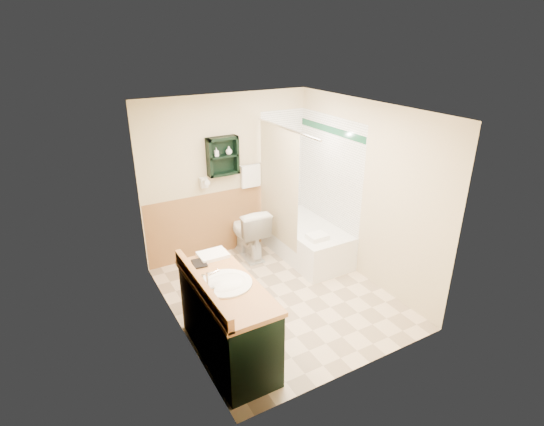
{
  "coord_description": "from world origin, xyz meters",
  "views": [
    {
      "loc": [
        -2.35,
        -3.99,
        3.18
      ],
      "look_at": [
        0.02,
        0.2,
        1.1
      ],
      "focal_mm": 28.0,
      "sensor_mm": 36.0,
      "label": 1
    }
  ],
  "objects_px": {
    "wall_shelf": "(223,156)",
    "vanity_book": "(192,257)",
    "vanity": "(228,320)",
    "soap_bottle_b": "(229,151)",
    "soap_bottle_a": "(216,154)",
    "hair_dryer": "(204,183)",
    "bathtub": "(306,240)",
    "toilet": "(248,232)"
  },
  "relations": [
    {
      "from": "wall_shelf",
      "to": "vanity_book",
      "type": "relative_size",
      "value": 2.75
    },
    {
      "from": "vanity",
      "to": "soap_bottle_b",
      "type": "bearing_deg",
      "value": 64.42
    },
    {
      "from": "soap_bottle_b",
      "to": "soap_bottle_a",
      "type": "bearing_deg",
      "value": 180.0
    },
    {
      "from": "soap_bottle_a",
      "to": "vanity",
      "type": "bearing_deg",
      "value": -111.16
    },
    {
      "from": "hair_dryer",
      "to": "bathtub",
      "type": "xyz_separation_m",
      "value": [
        1.33,
        -0.67,
        -0.94
      ]
    },
    {
      "from": "wall_shelf",
      "to": "soap_bottle_b",
      "type": "height_order",
      "value": "wall_shelf"
    },
    {
      "from": "hair_dryer",
      "to": "vanity",
      "type": "distance_m",
      "value": 2.31
    },
    {
      "from": "vanity",
      "to": "bathtub",
      "type": "xyz_separation_m",
      "value": [
        1.92,
        1.42,
        -0.19
      ]
    },
    {
      "from": "wall_shelf",
      "to": "soap_bottle_a",
      "type": "distance_m",
      "value": 0.1
    },
    {
      "from": "bathtub",
      "to": "soap_bottle_b",
      "type": "distance_m",
      "value": 1.77
    },
    {
      "from": "vanity",
      "to": "toilet",
      "type": "relative_size",
      "value": 1.74
    },
    {
      "from": "wall_shelf",
      "to": "soap_bottle_b",
      "type": "relative_size",
      "value": 4.69
    },
    {
      "from": "soap_bottle_a",
      "to": "vanity_book",
      "type": "bearing_deg",
      "value": -121.74
    },
    {
      "from": "wall_shelf",
      "to": "toilet",
      "type": "height_order",
      "value": "wall_shelf"
    },
    {
      "from": "toilet",
      "to": "vanity_book",
      "type": "distance_m",
      "value": 1.98
    },
    {
      "from": "hair_dryer",
      "to": "wall_shelf",
      "type": "bearing_deg",
      "value": -4.76
    },
    {
      "from": "bathtub",
      "to": "toilet",
      "type": "relative_size",
      "value": 1.88
    },
    {
      "from": "wall_shelf",
      "to": "vanity_book",
      "type": "xyz_separation_m",
      "value": [
        -1.06,
        -1.56,
        -0.57
      ]
    },
    {
      "from": "bathtub",
      "to": "soap_bottle_b",
      "type": "relative_size",
      "value": 12.78
    },
    {
      "from": "soap_bottle_a",
      "to": "soap_bottle_b",
      "type": "relative_size",
      "value": 1.02
    },
    {
      "from": "vanity",
      "to": "soap_bottle_a",
      "type": "xyz_separation_m",
      "value": [
        0.8,
        2.07,
        1.15
      ]
    },
    {
      "from": "hair_dryer",
      "to": "vanity",
      "type": "height_order",
      "value": "hair_dryer"
    },
    {
      "from": "vanity",
      "to": "wall_shelf",
      "type": "bearing_deg",
      "value": 66.62
    },
    {
      "from": "vanity",
      "to": "vanity_book",
      "type": "distance_m",
      "value": 0.76
    },
    {
      "from": "toilet",
      "to": "soap_bottle_a",
      "type": "xyz_separation_m",
      "value": [
        -0.36,
        0.21,
        1.2
      ]
    },
    {
      "from": "wall_shelf",
      "to": "toilet",
      "type": "bearing_deg",
      "value": -39.78
    },
    {
      "from": "vanity_book",
      "to": "soap_bottle_a",
      "type": "relative_size",
      "value": 1.67
    },
    {
      "from": "bathtub",
      "to": "soap_bottle_a",
      "type": "xyz_separation_m",
      "value": [
        -1.12,
        0.64,
        1.34
      ]
    },
    {
      "from": "vanity",
      "to": "soap_bottle_a",
      "type": "relative_size",
      "value": 11.62
    },
    {
      "from": "hair_dryer",
      "to": "toilet",
      "type": "height_order",
      "value": "hair_dryer"
    },
    {
      "from": "hair_dryer",
      "to": "soap_bottle_a",
      "type": "distance_m",
      "value": 0.44
    },
    {
      "from": "vanity_book",
      "to": "bathtub",
      "type": "bearing_deg",
      "value": 32.63
    },
    {
      "from": "bathtub",
      "to": "soap_bottle_a",
      "type": "relative_size",
      "value": 12.54
    },
    {
      "from": "hair_dryer",
      "to": "soap_bottle_b",
      "type": "bearing_deg",
      "value": -4.36
    },
    {
      "from": "wall_shelf",
      "to": "hair_dryer",
      "type": "distance_m",
      "value": 0.46
    },
    {
      "from": "toilet",
      "to": "soap_bottle_b",
      "type": "distance_m",
      "value": 1.25
    },
    {
      "from": "hair_dryer",
      "to": "bathtub",
      "type": "height_order",
      "value": "hair_dryer"
    },
    {
      "from": "wall_shelf",
      "to": "soap_bottle_b",
      "type": "xyz_separation_m",
      "value": [
        0.09,
        -0.01,
        0.06
      ]
    },
    {
      "from": "hair_dryer",
      "to": "toilet",
      "type": "relative_size",
      "value": 0.3
    },
    {
      "from": "wall_shelf",
      "to": "bathtub",
      "type": "xyz_separation_m",
      "value": [
        1.03,
        -0.65,
        -1.29
      ]
    },
    {
      "from": "wall_shelf",
      "to": "vanity",
      "type": "relative_size",
      "value": 0.4
    },
    {
      "from": "toilet",
      "to": "vanity_book",
      "type": "height_order",
      "value": "vanity_book"
    }
  ]
}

